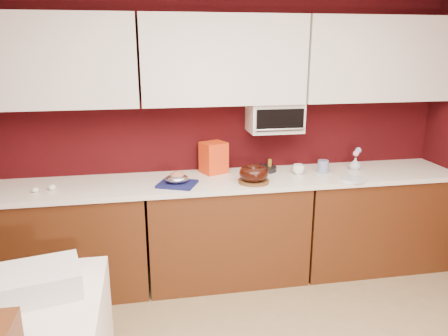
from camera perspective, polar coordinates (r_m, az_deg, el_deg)
name	(u,v)px	position (r m, az deg, el deg)	size (l,w,h in m)	color
wall_back	(220,130)	(3.83, -0.56, 4.99)	(4.00, 0.02, 2.50)	#370709
base_cabinet_left	(64,243)	(3.79, -20.20, -9.17)	(1.31, 0.58, 0.86)	#4F270F
base_cabinet_center	(226,231)	(3.78, 0.29, -8.19)	(1.31, 0.58, 0.86)	#4F270F
base_cabinet_right	(370,220)	(4.22, 18.51, -6.45)	(1.31, 0.58, 0.86)	#4F270F
countertop	(226,181)	(3.62, 0.30, -1.68)	(4.00, 0.62, 0.04)	white
upper_cabinet_left	(48,61)	(3.61, -22.00, 12.82)	(1.31, 0.33, 0.70)	white
upper_cabinet_center	(223,60)	(3.60, -0.12, 13.92)	(1.31, 0.33, 0.70)	white
upper_cabinet_right	(377,59)	(4.06, 19.30, 13.28)	(1.31, 0.33, 0.70)	white
toaster_oven	(275,117)	(3.77, 6.62, 6.65)	(0.45, 0.30, 0.25)	white
toaster_oven_door	(280,120)	(3.62, 7.35, 6.24)	(0.40, 0.02, 0.18)	black
toaster_oven_handle	(280,129)	(3.62, 7.38, 5.03)	(0.02, 0.02, 0.42)	silver
cake_base	(254,181)	(3.51, 3.89, -1.75)	(0.25, 0.25, 0.02)	brown
bundt_cake	(254,173)	(3.49, 3.91, -0.68)	(0.23, 0.23, 0.10)	black
navy_towel	(177,184)	(3.46, -6.13, -2.08)	(0.28, 0.24, 0.02)	#14174D
foil_ham_nest	(177,179)	(3.45, -6.15, -1.38)	(0.18, 0.16, 0.07)	silver
roasted_ham	(177,176)	(3.44, -6.16, -0.99)	(0.11, 0.09, 0.07)	#B26B51
pandoro_box	(214,158)	(3.75, -1.37, 1.38)	(0.20, 0.18, 0.27)	red
dark_pan	(264,169)	(3.84, 5.30, -0.12)	(0.21, 0.21, 0.04)	black
coffee_mug	(299,168)	(3.79, 9.71, -0.05)	(0.09, 0.09, 0.10)	white
blue_jar	(323,166)	(3.87, 12.80, 0.20)	(0.09, 0.09, 0.11)	navy
flower_vase	(355,163)	(4.03, 16.76, 0.64)	(0.08, 0.08, 0.12)	silver
flower_pink	(356,153)	(4.01, 16.86, 1.83)	(0.05, 0.05, 0.05)	#FF93C4
flower_blue	(358,150)	(4.03, 17.13, 2.22)	(0.05, 0.05, 0.05)	#8DA8E2
china_plate	(354,179)	(3.74, 16.59, -1.40)	(0.21, 0.21, 0.01)	white
amber_bottle	(270,165)	(3.86, 5.98, 0.43)	(0.03, 0.03, 0.10)	olive
egg_left	(35,190)	(3.56, -23.44, -2.65)	(0.05, 0.04, 0.04)	silver
egg_right	(52,187)	(3.57, -21.55, -2.35)	(0.06, 0.04, 0.04)	white
newspaper_stack	(41,281)	(2.46, -22.80, -13.41)	(0.38, 0.31, 0.13)	silver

